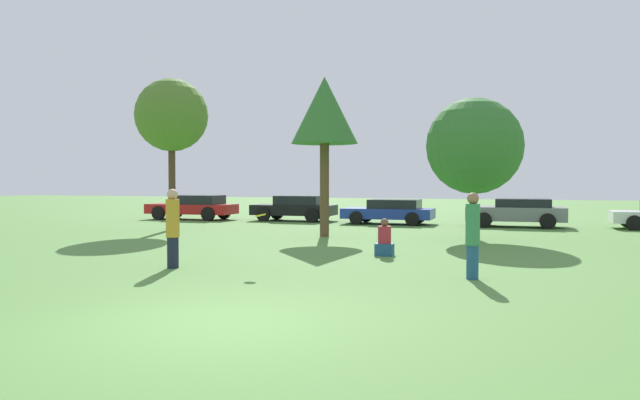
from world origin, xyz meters
TOP-DOWN VIEW (x-y plane):
  - ground_plane at (0.00, 0.00)m, footprint 120.00×120.00m
  - person_thrower at (-3.39, 4.52)m, footprint 0.30×0.30m
  - person_catcher at (3.18, 5.03)m, footprint 0.28×0.28m
  - frisbee at (-1.35, 4.82)m, footprint 0.24×0.24m
  - bystander_sitting at (0.70, 8.24)m, footprint 0.46×0.38m
  - tree_0 at (-9.29, 14.04)m, footprint 2.93×2.93m
  - tree_1 at (-2.49, 13.07)m, footprint 2.37×2.37m
  - tree_2 at (2.63, 13.76)m, footprint 3.26×3.26m
  - parked_car_red at (-11.74, 20.00)m, footprint 4.57×1.91m
  - parked_car_black at (-6.40, 20.61)m, footprint 4.07×1.95m
  - parked_car_blue at (-1.51, 19.90)m, footprint 4.10×2.02m
  - parked_car_grey at (4.04, 19.90)m, footprint 4.09×2.12m

SIDE VIEW (x-z plane):
  - ground_plane at x=0.00m, z-range 0.00..0.00m
  - bystander_sitting at x=0.70m, z-range -0.10..0.89m
  - parked_car_blue at x=-1.51m, z-range 0.04..1.17m
  - parked_car_grey at x=4.04m, z-range 0.05..1.26m
  - parked_car_black at x=-6.40m, z-range 0.04..1.29m
  - parked_car_red at x=-11.74m, z-range 0.05..1.29m
  - person_catcher at x=3.18m, z-range 0.04..1.78m
  - person_thrower at x=-3.39m, z-range 0.03..1.83m
  - frisbee at x=-1.35m, z-range 1.18..1.26m
  - tree_2 at x=2.63m, z-range 0.76..5.55m
  - tree_1 at x=-2.49m, z-range 1.58..7.25m
  - tree_0 at x=-9.29m, z-range 1.55..7.66m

